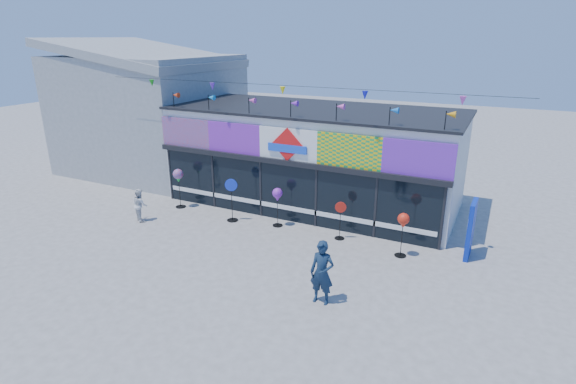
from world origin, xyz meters
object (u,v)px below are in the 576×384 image
Objects in this scene: spinner_4 at (403,222)px; spinner_2 at (277,196)px; spinner_1 at (232,199)px; adult_man at (322,273)px; blue_sign at (471,229)px; spinner_3 at (340,219)px; spinner_0 at (178,177)px; child at (140,205)px.

spinner_2 is at bearing 174.94° from spinner_4.
spinner_1 is 0.95× the size of adult_man.
spinner_2 is (-6.84, -0.53, 0.25)m from blue_sign.
spinner_3 is at bearing 3.83° from spinner_1.
spinner_4 is (6.68, -0.09, 0.31)m from spinner_1.
blue_sign is 1.38× the size of spinner_3.
adult_man reaches higher than spinner_1.
spinner_2 is 2.59m from spinner_3.
spinner_0 is 2.86m from spinner_1.
spinner_2 is (4.66, 0.07, -0.13)m from spinner_0.
blue_sign reaches higher than spinner_4.
spinner_3 is 2.37m from spinner_4.
spinner_3 is 4.21m from adult_man.
spinner_4 is (2.29, -0.38, 0.48)m from spinner_3.
blue_sign is at bearing 52.22° from adult_man.
blue_sign reaches higher than spinner_3.
spinner_1 is 1.13× the size of spinner_4.
spinner_1 reaches higher than spinner_3.
blue_sign is at bearing -137.43° from child.
child is at bearing -166.73° from blue_sign.
spinner_0 is (-11.49, -0.60, 0.38)m from blue_sign.
blue_sign is 2.23m from spinner_4.
spinner_2 is at bearing -128.56° from child.
adult_man is at bearing -123.68° from blue_sign.
spinner_3 is (-4.29, -0.58, -0.23)m from blue_sign.
spinner_0 is at bearing 151.14° from adult_man.
spinner_3 is at bearing -170.57° from blue_sign.
spinner_4 is 1.17× the size of child.
spinner_0 is 1.20× the size of spinner_3.
spinner_1 is 1.13× the size of spinner_2.
blue_sign is 8.73m from spinner_1.
blue_sign is 1.07× the size of adult_man.
blue_sign is 4.33m from spinner_3.
spinner_1 is 1.90m from spinner_2.
blue_sign is 1.27× the size of spinner_4.
adult_man is (-3.33, -4.67, -0.07)m from blue_sign.
adult_man reaches higher than child.
spinner_0 is 7.23m from spinner_3.
blue_sign is 12.21m from child.
spinner_2 reaches higher than spinner_4.
spinner_2 is at bearing 10.43° from spinner_1.
adult_man is (5.36, -3.80, -0.01)m from spinner_1.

